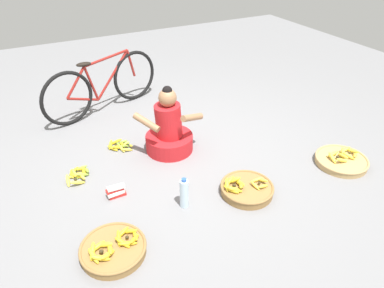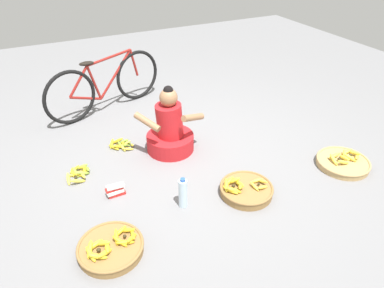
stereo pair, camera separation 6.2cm
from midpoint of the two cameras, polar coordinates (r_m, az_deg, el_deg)
ground_plane at (r=3.70m, az=-0.87°, el=-3.03°), size 10.00×10.00×0.00m
vendor_woman_front at (r=3.79m, az=-3.16°, el=2.19°), size 0.73×0.52×0.76m
bicycle_leaning at (r=4.72m, az=-13.52°, el=9.39°), size 1.63×0.59×0.73m
banana_basket_near_bicycle at (r=3.32m, az=9.28°, el=-7.29°), size 0.50×0.50×0.16m
banana_basket_front_left at (r=2.86m, az=-12.48°, el=-16.14°), size 0.51×0.51×0.15m
banana_basket_back_center at (r=3.97m, az=23.78°, el=-2.72°), size 0.54×0.54×0.14m
loose_bananas_back_left at (r=3.68m, az=-17.51°, el=-4.51°), size 0.25×0.29×0.09m
loose_bananas_mid_right at (r=4.01m, az=-10.99°, el=-0.08°), size 0.27×0.26×0.09m
water_bottle at (r=3.10m, az=-0.91°, el=-8.02°), size 0.08×0.08×0.31m
packet_carton_stack at (r=3.33m, az=-11.83°, el=-7.38°), size 0.18×0.07×0.12m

